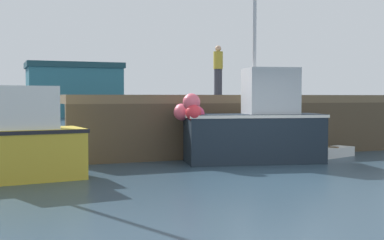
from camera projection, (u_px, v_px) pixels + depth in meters
ground at (287, 183)px, 11.06m from camera, size 120.00×160.00×0.10m
pier at (215, 105)px, 17.47m from camera, size 10.69×6.00×1.87m
fishing_boat_near_left at (1, 143)px, 10.87m from camera, size 3.82×1.72×4.98m
fishing_boat_near_right at (254, 126)px, 14.01m from camera, size 4.09×2.13×5.09m
rowboat at (330, 152)px, 15.28m from camera, size 1.79×1.11×0.33m
dockworker at (218, 70)px, 18.27m from camera, size 0.34×0.34×1.78m
warehouse at (74, 90)px, 46.86m from camera, size 8.53×5.07×4.91m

